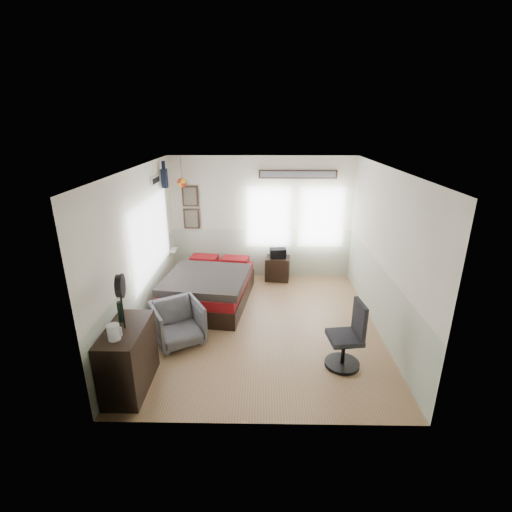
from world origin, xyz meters
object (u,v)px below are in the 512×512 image
Objects in this scene: dresser at (129,358)px; armchair at (178,323)px; bed at (210,287)px; nightstand at (278,268)px; task_chair at (348,341)px.

dresser reaches higher than armchair.
nightstand is at bearing 47.95° from bed.
dresser is 1.17m from armchair.
armchair is at bearing 160.14° from task_chair.
bed is 4.21× the size of nightstand.
nightstand is (2.10, 3.64, -0.19)m from dresser.
armchair reaches higher than bed.
task_chair is (2.26, -1.97, 0.09)m from bed.
bed is 2.96× the size of armchair.
bed is 2.18× the size of task_chair.
armchair is at bearing -116.27° from nightstand.
task_chair is at bearing -33.37° from bed.
dresser is 0.98× the size of task_chair.
nightstand is at bearing 60.10° from dresser.
armchair is 1.43× the size of nightstand.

